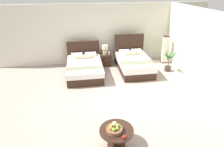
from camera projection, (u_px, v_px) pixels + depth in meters
name	position (u px, v px, depth m)	size (l,w,h in m)	color
ground_plane	(120.00, 97.00, 6.39)	(9.78, 10.30, 0.02)	#AA988C
wall_back	(105.00, 34.00, 8.80)	(9.78, 0.12, 2.64)	silver
wall_side_right	(205.00, 50.00, 6.66)	(0.12, 5.90, 2.64)	silver
bed_near_window	(85.00, 68.00, 7.87)	(1.43, 2.18, 1.12)	#321E15
bed_near_corner	(134.00, 63.00, 8.18)	(1.34, 2.05, 1.36)	#321E15
nightstand	(105.00, 60.00, 8.74)	(0.53, 0.46, 0.51)	#321E15
table_lamp	(105.00, 49.00, 8.54)	(0.28, 0.28, 0.42)	beige
vase	(109.00, 53.00, 8.59)	(0.10, 0.10, 0.16)	silver
coffee_table	(116.00, 134.00, 4.37)	(0.78, 0.78, 0.46)	#321E15
fruit_bowl	(114.00, 129.00, 4.25)	(0.37, 0.37, 0.19)	brown
loose_apple	(124.00, 137.00, 4.06)	(0.08, 0.08, 0.08)	red
floor_lamp_corner	(165.00, 50.00, 8.88)	(0.24, 0.24, 1.27)	#331D21
potted_palm	(168.00, 64.00, 8.15)	(0.54, 0.59, 0.87)	#39322A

